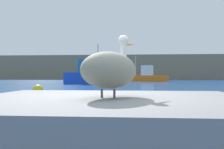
{
  "coord_description": "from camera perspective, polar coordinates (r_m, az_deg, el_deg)",
  "views": [
    {
      "loc": [
        0.4,
        -3.93,
        1.14
      ],
      "look_at": [
        -1.84,
        22.11,
        1.19
      ],
      "focal_mm": 40.49,
      "sensor_mm": 36.0,
      "label": 1
    }
  ],
  "objects": [
    {
      "name": "pier_dock",
      "position": [
        3.41,
        -0.43,
        -12.26
      ],
      "size": [
        3.75,
        3.07,
        0.84
      ],
      "primitive_type": "cube",
      "color": "gray",
      "rests_on": "ground"
    },
    {
      "name": "mooring_buoy",
      "position": [
        14.64,
        -16.4,
        -3.39
      ],
      "size": [
        0.59,
        0.59,
        0.59
      ],
      "primitive_type": "sphere",
      "color": "yellow",
      "rests_on": "ground"
    },
    {
      "name": "hillside_backdrop",
      "position": [
        73.07,
        4.61,
        1.53
      ],
      "size": [
        140.0,
        14.74,
        6.46
      ],
      "primitive_type": "cube",
      "color": "#7F755B",
      "rests_on": "ground"
    },
    {
      "name": "fishing_boat_blue",
      "position": [
        32.58,
        -6.03,
        -0.11
      ],
      "size": [
        5.71,
        2.94,
        5.12
      ],
      "rotation": [
        0.0,
        0.0,
        0.26
      ],
      "color": "blue",
      "rests_on": "ground"
    },
    {
      "name": "pelican",
      "position": [
        3.34,
        -0.33,
        1.12
      ],
      "size": [
        0.96,
        1.38,
        0.88
      ],
      "rotation": [
        0.0,
        0.0,
        1.13
      ],
      "color": "gray",
      "rests_on": "pier_dock"
    },
    {
      "name": "ground_plane",
      "position": [
        4.11,
        -0.94,
        -16.16
      ],
      "size": [
        260.0,
        260.0,
        0.0
      ],
      "primitive_type": "plane",
      "color": "#194C93"
    },
    {
      "name": "fishing_boat_orange",
      "position": [
        45.21,
        7.97,
        -0.42
      ],
      "size": [
        7.51,
        3.73,
        4.61
      ],
      "rotation": [
        0.0,
        0.0,
        2.89
      ],
      "color": "orange",
      "rests_on": "ground"
    }
  ]
}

